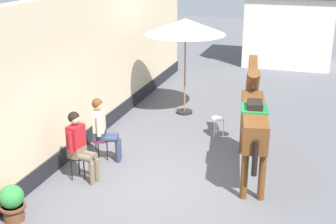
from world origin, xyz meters
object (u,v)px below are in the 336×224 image
at_px(seated_visitor_far, 102,126).
at_px(saddled_horse_center, 253,118).
at_px(cafe_parasol, 185,27).
at_px(spare_stool_white, 218,120).
at_px(seated_visitor_near, 79,143).
at_px(flower_planter_near, 12,202).

relative_size(seated_visitor_far, saddled_horse_center, 0.47).
bearing_deg(seated_visitor_far, cafe_parasol, 76.69).
relative_size(saddled_horse_center, spare_stool_white, 6.47).
bearing_deg(seated_visitor_near, seated_visitor_far, 86.68).
height_order(seated_visitor_far, cafe_parasol, cafe_parasol).
relative_size(seated_visitor_near, seated_visitor_far, 1.00).
bearing_deg(flower_planter_near, seated_visitor_far, 80.41).
xyz_separation_m(seated_visitor_far, spare_stool_white, (2.03, 2.10, -0.38)).
xyz_separation_m(saddled_horse_center, spare_stool_white, (-1.02, 1.66, -0.76)).
xyz_separation_m(seated_visitor_near, flower_planter_near, (-0.38, -1.64, -0.44)).
bearing_deg(spare_stool_white, seated_visitor_near, -124.62).
bearing_deg(seated_visitor_far, spare_stool_white, 46.00).
distance_m(saddled_horse_center, cafe_parasol, 3.92).
height_order(cafe_parasol, spare_stool_white, cafe_parasol).
distance_m(seated_visitor_far, spare_stool_white, 2.94).
bearing_deg(saddled_horse_center, spare_stool_white, 121.53).
distance_m(saddled_horse_center, flower_planter_near, 4.66).
xyz_separation_m(seated_visitor_near, saddled_horse_center, (3.10, 1.36, 0.38)).
xyz_separation_m(seated_visitor_near, spare_stool_white, (2.08, 3.01, -0.38)).
height_order(flower_planter_near, cafe_parasol, cafe_parasol).
relative_size(seated_visitor_near, spare_stool_white, 3.02).
relative_size(saddled_horse_center, cafe_parasol, 1.15).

